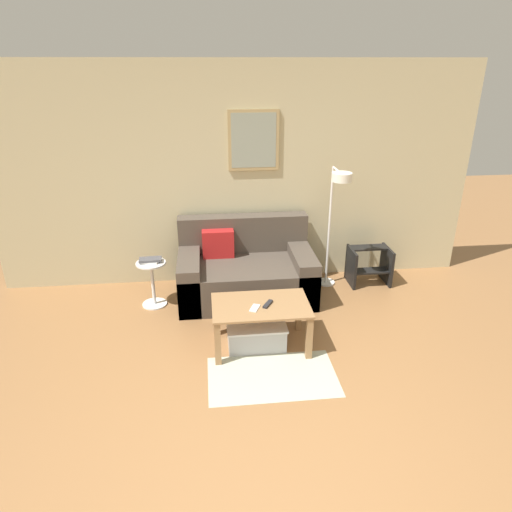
% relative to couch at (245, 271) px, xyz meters
% --- Properties ---
extents(ground_plane, '(16.00, 16.00, 0.00)m').
position_rel_couch_xyz_m(ground_plane, '(-0.04, -2.68, -0.29)').
color(ground_plane, olive).
extents(wall_back, '(5.60, 0.09, 2.55)m').
position_rel_couch_xyz_m(wall_back, '(-0.04, 0.49, 0.99)').
color(wall_back, '#C6BC93').
rests_on(wall_back, ground_plane).
extents(area_rug, '(1.11, 0.66, 0.01)m').
position_rel_couch_xyz_m(area_rug, '(0.09, -1.55, -0.29)').
color(area_rug, '#B2B79E').
rests_on(area_rug, ground_plane).
extents(couch, '(1.51, 0.94, 0.86)m').
position_rel_couch_xyz_m(couch, '(0.00, 0.00, 0.00)').
color(couch, '#4C4238').
rests_on(couch, ground_plane).
extents(coffee_table, '(0.90, 0.56, 0.45)m').
position_rel_couch_xyz_m(coffee_table, '(0.05, -1.06, 0.07)').
color(coffee_table, '#997047').
rests_on(coffee_table, ground_plane).
extents(storage_bin, '(0.56, 0.35, 0.24)m').
position_rel_couch_xyz_m(storage_bin, '(0.01, -1.06, -0.17)').
color(storage_bin, '#B2B2B7').
rests_on(storage_bin, ground_plane).
extents(floor_lamp, '(0.22, 0.55, 1.45)m').
position_rel_couch_xyz_m(floor_lamp, '(1.00, -0.05, 0.79)').
color(floor_lamp, white).
rests_on(floor_lamp, ground_plane).
extents(side_table, '(0.32, 0.32, 0.52)m').
position_rel_couch_xyz_m(side_table, '(-1.04, -0.14, 0.02)').
color(side_table, white).
rests_on(side_table, ground_plane).
extents(book_stack, '(0.24, 0.18, 0.04)m').
position_rel_couch_xyz_m(book_stack, '(-1.04, -0.13, 0.25)').
color(book_stack, silver).
rests_on(book_stack, side_table).
extents(remote_control, '(0.11, 0.15, 0.02)m').
position_rel_couch_xyz_m(remote_control, '(0.11, -1.08, 0.17)').
color(remote_control, '#232328').
rests_on(remote_control, coffee_table).
extents(cell_phone, '(0.12, 0.15, 0.01)m').
position_rel_couch_xyz_m(cell_phone, '(-0.02, -1.13, 0.16)').
color(cell_phone, silver).
rests_on(cell_phone, coffee_table).
extents(step_stool, '(0.48, 0.37, 0.45)m').
position_rel_couch_xyz_m(step_stool, '(1.52, 0.13, -0.05)').
color(step_stool, black).
rests_on(step_stool, ground_plane).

